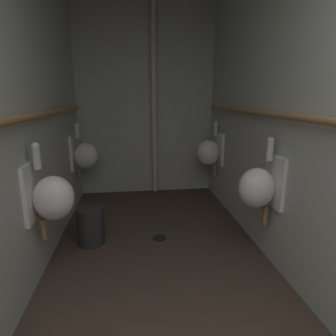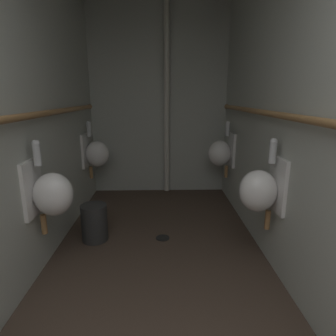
# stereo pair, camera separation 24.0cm
# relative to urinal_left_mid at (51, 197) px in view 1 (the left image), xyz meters

# --- Properties ---
(floor) EXTENTS (2.07, 4.18, 0.08)m
(floor) POSITION_rel_urinal_left_mid_xyz_m (0.83, 0.03, -0.73)
(floor) COLOR #47382D
(floor) RESTS_ON ground
(wall_left) EXTENTS (0.06, 4.18, 2.70)m
(wall_left) POSITION_rel_urinal_left_mid_xyz_m (-0.18, 0.03, 0.66)
(wall_left) COLOR #B5BAB0
(wall_left) RESTS_ON ground
(wall_right) EXTENTS (0.06, 4.18, 2.70)m
(wall_right) POSITION_rel_urinal_left_mid_xyz_m (1.83, 0.03, 0.66)
(wall_right) COLOR #B5BAB0
(wall_right) RESTS_ON ground
(wall_back) EXTENTS (2.07, 0.06, 2.70)m
(wall_back) POSITION_rel_urinal_left_mid_xyz_m (0.83, 2.09, 0.66)
(wall_back) COLOR #B5BAB0
(wall_back) RESTS_ON ground
(urinal_left_mid) EXTENTS (0.32, 0.30, 0.76)m
(urinal_left_mid) POSITION_rel_urinal_left_mid_xyz_m (0.00, 0.00, 0.00)
(urinal_left_mid) COLOR white
(urinal_left_far) EXTENTS (0.32, 0.30, 0.76)m
(urinal_left_far) POSITION_rel_urinal_left_mid_xyz_m (0.00, 1.56, 0.00)
(urinal_left_far) COLOR white
(urinal_right_mid) EXTENTS (0.32, 0.30, 0.76)m
(urinal_right_mid) POSITION_rel_urinal_left_mid_xyz_m (1.65, 0.04, 0.00)
(urinal_right_mid) COLOR white
(urinal_right_far) EXTENTS (0.32, 0.30, 0.76)m
(urinal_right_far) POSITION_rel_urinal_left_mid_xyz_m (1.65, 1.55, 0.00)
(urinal_right_far) COLOR white
(supply_pipe_left) EXTENTS (0.06, 3.42, 0.06)m
(supply_pipe_left) POSITION_rel_urinal_left_mid_xyz_m (-0.09, 0.07, 0.59)
(supply_pipe_left) COLOR #9E7042
(supply_pipe_right) EXTENTS (0.06, 3.44, 0.06)m
(supply_pipe_right) POSITION_rel_urinal_left_mid_xyz_m (1.74, 0.07, 0.59)
(supply_pipe_right) COLOR #9E7042
(standpipe_back_wall) EXTENTS (0.08, 0.08, 2.65)m
(standpipe_back_wall) POSITION_rel_urinal_left_mid_xyz_m (0.94, 1.98, 0.66)
(standpipe_back_wall) COLOR beige
(standpipe_back_wall) RESTS_ON ground
(floor_drain) EXTENTS (0.14, 0.14, 0.01)m
(floor_drain) POSITION_rel_urinal_left_mid_xyz_m (0.87, 0.54, -0.69)
(floor_drain) COLOR black
(floor_drain) RESTS_ON ground
(waste_bin) EXTENTS (0.26, 0.26, 0.37)m
(waste_bin) POSITION_rel_urinal_left_mid_xyz_m (0.18, 0.53, -0.51)
(waste_bin) COLOR #2D2D2D
(waste_bin) RESTS_ON ground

